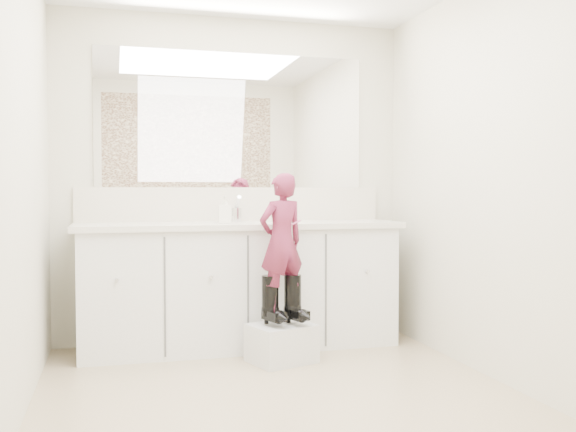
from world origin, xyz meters
name	(u,v)px	position (x,y,z in m)	size (l,w,h in m)	color
floor	(284,401)	(0.00, 0.00, 0.00)	(3.00, 3.00, 0.00)	#978763
wall_back	(233,179)	(0.00, 1.50, 1.20)	(2.60, 2.60, 0.00)	beige
wall_front	(413,162)	(0.00, -1.50, 1.20)	(2.60, 2.60, 0.00)	beige
wall_left	(17,173)	(-1.30, 0.00, 1.20)	(3.00, 3.00, 0.00)	beige
wall_right	(502,176)	(1.30, 0.00, 1.20)	(3.00, 3.00, 0.00)	beige
vanity_cabinet	(240,288)	(0.00, 1.23, 0.42)	(2.20, 0.55, 0.85)	silver
countertop	(240,225)	(0.00, 1.21, 0.87)	(2.28, 0.58, 0.04)	beige
backsplash	(233,204)	(0.00, 1.49, 1.02)	(2.28, 0.03, 0.25)	beige
mirror	(233,120)	(0.00, 1.49, 1.64)	(2.00, 0.02, 1.00)	white
dot_panel	(412,10)	(0.00, -1.49, 1.65)	(2.00, 0.01, 1.20)	#472819
faucet	(236,215)	(0.00, 1.38, 0.94)	(0.08, 0.08, 0.10)	silver
cup	(277,215)	(0.27, 1.22, 0.94)	(0.11, 0.11, 0.10)	beige
soap_bottle	(225,210)	(-0.12, 1.16, 0.98)	(0.09, 0.09, 0.19)	white
step_stool	(282,343)	(0.18, 0.75, 0.12)	(0.39, 0.32, 0.25)	silver
boot_left	(270,300)	(0.11, 0.75, 0.41)	(0.12, 0.21, 0.32)	black
boot_right	(293,299)	(0.26, 0.75, 0.41)	(0.12, 0.21, 0.32)	black
toddler	(281,241)	(0.18, 0.75, 0.79)	(0.32, 0.21, 0.88)	#AA345F
toothbrush	(292,224)	(0.25, 0.75, 0.90)	(0.01, 0.01, 0.14)	#D9548E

